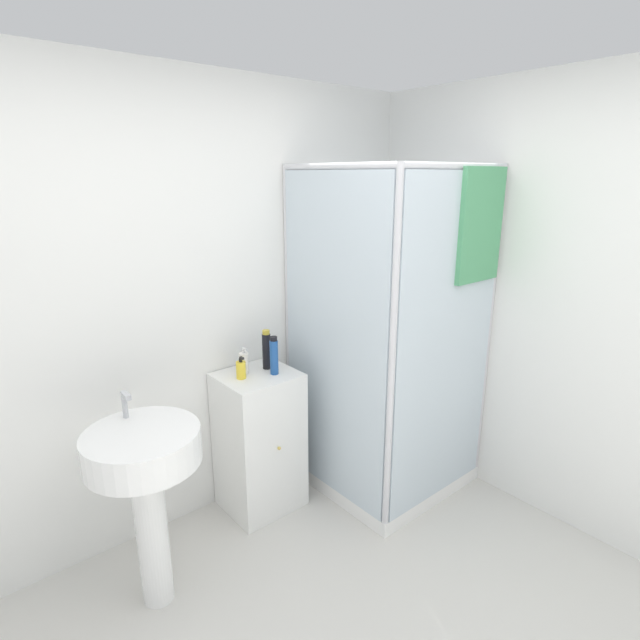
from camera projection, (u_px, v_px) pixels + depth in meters
wall_back at (167, 314)px, 2.68m from camera, size 6.40×0.06×2.50m
wall_right at (635, 325)px, 2.48m from camera, size 0.06×6.40×2.50m
shower_enclosure at (388, 406)px, 3.17m from camera, size 0.92×0.95×2.03m
vanity_cabinet at (259, 441)px, 2.99m from camera, size 0.44×0.41×0.86m
sink at (145, 473)px, 2.22m from camera, size 0.51×0.51×1.03m
soap_dispenser at (241, 370)px, 2.80m from camera, size 0.05×0.06×0.13m
shampoo_bottle_tall_black at (267, 350)px, 2.93m from camera, size 0.05×0.05×0.24m
shampoo_bottle_blue at (274, 356)px, 2.85m from camera, size 0.05×0.05×0.23m
lotion_bottle_white at (244, 362)px, 2.87m from camera, size 0.05×0.06×0.15m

